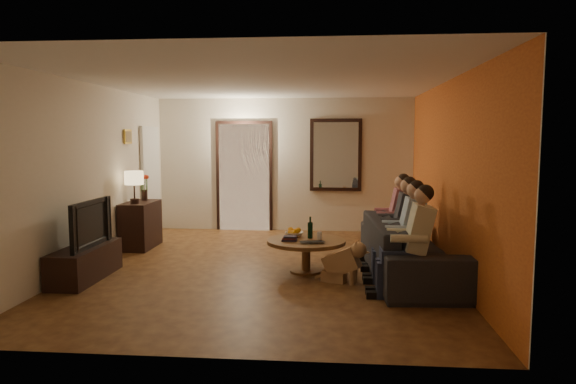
# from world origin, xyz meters

# --- Properties ---
(floor) EXTENTS (5.00, 6.00, 0.01)m
(floor) POSITION_xyz_m (0.00, 0.00, 0.00)
(floor) COLOR #442412
(floor) RESTS_ON ground
(ceiling) EXTENTS (5.00, 6.00, 0.01)m
(ceiling) POSITION_xyz_m (0.00, 0.00, 2.60)
(ceiling) COLOR white
(ceiling) RESTS_ON back_wall
(back_wall) EXTENTS (5.00, 0.02, 2.60)m
(back_wall) POSITION_xyz_m (0.00, 3.00, 1.30)
(back_wall) COLOR beige
(back_wall) RESTS_ON floor
(front_wall) EXTENTS (5.00, 0.02, 2.60)m
(front_wall) POSITION_xyz_m (0.00, -3.00, 1.30)
(front_wall) COLOR beige
(front_wall) RESTS_ON floor
(left_wall) EXTENTS (0.02, 6.00, 2.60)m
(left_wall) POSITION_xyz_m (-2.50, 0.00, 1.30)
(left_wall) COLOR beige
(left_wall) RESTS_ON floor
(right_wall) EXTENTS (0.02, 6.00, 2.60)m
(right_wall) POSITION_xyz_m (2.50, 0.00, 1.30)
(right_wall) COLOR beige
(right_wall) RESTS_ON floor
(orange_accent) EXTENTS (0.01, 6.00, 2.60)m
(orange_accent) POSITION_xyz_m (2.49, 0.00, 1.30)
(orange_accent) COLOR #BE5020
(orange_accent) RESTS_ON right_wall
(kitchen_doorway) EXTENTS (1.00, 0.06, 2.10)m
(kitchen_doorway) POSITION_xyz_m (-0.80, 2.98, 1.05)
(kitchen_doorway) COLOR #FFE0A5
(kitchen_doorway) RESTS_ON floor
(door_trim) EXTENTS (1.12, 0.04, 2.22)m
(door_trim) POSITION_xyz_m (-0.80, 2.97, 1.05)
(door_trim) COLOR black
(door_trim) RESTS_ON floor
(fridge_glimpse) EXTENTS (0.45, 0.03, 1.70)m
(fridge_glimpse) POSITION_xyz_m (-0.55, 2.98, 0.90)
(fridge_glimpse) COLOR silver
(fridge_glimpse) RESTS_ON floor
(mirror_frame) EXTENTS (1.00, 0.05, 1.40)m
(mirror_frame) POSITION_xyz_m (1.00, 2.96, 1.50)
(mirror_frame) COLOR black
(mirror_frame) RESTS_ON back_wall
(mirror_glass) EXTENTS (0.86, 0.02, 1.26)m
(mirror_glass) POSITION_xyz_m (1.00, 2.93, 1.50)
(mirror_glass) COLOR white
(mirror_glass) RESTS_ON back_wall
(white_door) EXTENTS (0.06, 0.85, 2.04)m
(white_door) POSITION_xyz_m (-2.46, 2.30, 1.02)
(white_door) COLOR white
(white_door) RESTS_ON floor
(framed_art) EXTENTS (0.03, 0.28, 0.24)m
(framed_art) POSITION_xyz_m (-2.47, 1.30, 1.85)
(framed_art) COLOR #B28C33
(framed_art) RESTS_ON left_wall
(art_canvas) EXTENTS (0.01, 0.22, 0.18)m
(art_canvas) POSITION_xyz_m (-2.46, 1.30, 1.85)
(art_canvas) COLOR brown
(art_canvas) RESTS_ON left_wall
(dresser) EXTENTS (0.45, 0.86, 0.77)m
(dresser) POSITION_xyz_m (-2.25, 1.18, 0.38)
(dresser) COLOR black
(dresser) RESTS_ON floor
(table_lamp) EXTENTS (0.30, 0.30, 0.54)m
(table_lamp) POSITION_xyz_m (-2.25, 0.96, 1.04)
(table_lamp) COLOR beige
(table_lamp) RESTS_ON dresser
(flower_vase) EXTENTS (0.14, 0.14, 0.44)m
(flower_vase) POSITION_xyz_m (-2.25, 1.40, 0.99)
(flower_vase) COLOR red
(flower_vase) RESTS_ON dresser
(tv_stand) EXTENTS (0.45, 1.28, 0.43)m
(tv_stand) POSITION_xyz_m (-2.25, -0.76, 0.21)
(tv_stand) COLOR black
(tv_stand) RESTS_ON floor
(tv) EXTENTS (1.05, 0.14, 0.60)m
(tv) POSITION_xyz_m (-2.25, -0.76, 0.73)
(tv) COLOR black
(tv) RESTS_ON tv_stand
(sofa) EXTENTS (2.63, 1.15, 0.75)m
(sofa) POSITION_xyz_m (1.96, -0.27, 0.38)
(sofa) COLOR black
(sofa) RESTS_ON floor
(person_a) EXTENTS (0.60, 0.40, 1.20)m
(person_a) POSITION_xyz_m (1.86, -1.17, 0.60)
(person_a) COLOR tan
(person_a) RESTS_ON sofa
(person_b) EXTENTS (0.60, 0.40, 1.20)m
(person_b) POSITION_xyz_m (1.86, -0.57, 0.60)
(person_b) COLOR tan
(person_b) RESTS_ON sofa
(person_c) EXTENTS (0.60, 0.40, 1.20)m
(person_c) POSITION_xyz_m (1.86, 0.03, 0.60)
(person_c) COLOR tan
(person_c) RESTS_ON sofa
(person_d) EXTENTS (0.60, 0.40, 1.20)m
(person_d) POSITION_xyz_m (1.86, 0.63, 0.60)
(person_d) COLOR tan
(person_d) RESTS_ON sofa
(dog) EXTENTS (0.61, 0.42, 0.56)m
(dog) POSITION_xyz_m (1.06, -0.64, 0.28)
(dog) COLOR #A4744B
(dog) RESTS_ON floor
(coffee_table) EXTENTS (1.28, 1.28, 0.45)m
(coffee_table) POSITION_xyz_m (0.59, -0.17, 0.23)
(coffee_table) COLOR brown
(coffee_table) RESTS_ON floor
(bowl) EXTENTS (0.26, 0.26, 0.06)m
(bowl) POSITION_xyz_m (0.41, 0.05, 0.48)
(bowl) COLOR white
(bowl) RESTS_ON coffee_table
(oranges) EXTENTS (0.20, 0.20, 0.08)m
(oranges) POSITION_xyz_m (0.41, 0.05, 0.55)
(oranges) COLOR orange
(oranges) RESTS_ON bowl
(wine_bottle) EXTENTS (0.07, 0.07, 0.31)m
(wine_bottle) POSITION_xyz_m (0.64, -0.07, 0.60)
(wine_bottle) COLOR black
(wine_bottle) RESTS_ON coffee_table
(wine_glass) EXTENTS (0.06, 0.06, 0.10)m
(wine_glass) POSITION_xyz_m (0.77, -0.12, 0.50)
(wine_glass) COLOR silver
(wine_glass) RESTS_ON coffee_table
(book_stack) EXTENTS (0.20, 0.15, 0.07)m
(book_stack) POSITION_xyz_m (0.37, -0.27, 0.48)
(book_stack) COLOR black
(book_stack) RESTS_ON coffee_table
(laptop) EXTENTS (0.37, 0.28, 0.03)m
(laptop) POSITION_xyz_m (0.69, -0.45, 0.46)
(laptop) COLOR black
(laptop) RESTS_ON coffee_table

